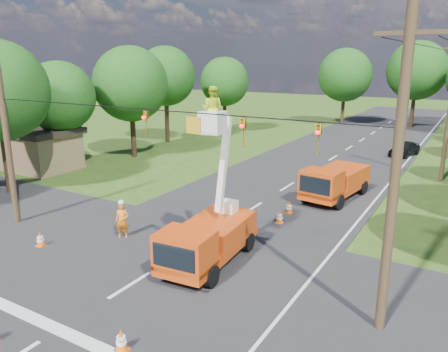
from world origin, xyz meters
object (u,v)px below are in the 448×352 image
Objects in this scene: bucket_truck at (208,229)px; ground_worker at (122,221)px; second_truck at (335,181)px; pole_left at (7,136)px; tree_left_e at (166,76)px; tree_far_a at (345,75)px; traffic_cone_3 at (289,207)px; tree_left_f at (225,82)px; tree_far_b at (417,71)px; traffic_cone_2 at (280,217)px; traffic_cone_4 at (40,239)px; tree_left_c at (59,97)px; traffic_cone_6 at (346,180)px; distant_car at (404,149)px; tree_left_d at (131,84)px; shed at (40,148)px; traffic_cone_1 at (121,340)px; pole_right_near at (396,170)px.

bucket_truck is 4.98m from ground_worker.
pole_left reaches higher than second_truck.
tree_far_a reaches higher than tree_left_e.
traffic_cone_3 is 27.92m from tree_left_f.
tree_left_f is 23.30m from tree_far_b.
tree_far_b reaches higher than traffic_cone_2.
traffic_cone_3 is at bearing -52.15° from tree_left_f.
bucket_truck is 10.08× the size of traffic_cone_3.
bucket_truck is at bearing -48.86° from tree_left_e.
traffic_cone_2 is 1.00× the size of traffic_cone_4.
second_truck is at bearing 8.63° from tree_left_c.
traffic_cone_4 is 1.00× the size of traffic_cone_6.
distant_car is 5.31× the size of traffic_cone_4.
tree_far_a is at bearing 70.35° from tree_left_d.
ground_worker is 0.19× the size of tree_left_d.
second_truck is 1.08× the size of shed.
ground_worker is at bearing 11.55° from pole_left.
tree_far_a is (9.80, 13.00, 0.50)m from tree_left_f.
tree_left_c reaches higher than bucket_truck.
traffic_cone_1 is 0.07× the size of pole_right_near.
bucket_truck is at bearing 171.75° from pole_right_near.
bucket_truck is 42.75m from tree_far_a.
traffic_cone_1 is 50.34m from tree_far_b.
traffic_cone_3 is (-0.33, 13.28, 0.00)m from traffic_cone_1.
traffic_cone_2 and traffic_cone_3 have the same top height.
bucket_truck is 7.46m from traffic_cone_3.
bucket_truck is 33.53m from tree_left_f.
ground_worker is 27.14m from distant_car.
tree_far_a is at bearing 101.20° from traffic_cone_2.
distant_car is at bearing 39.66° from shed.
tree_far_b reaches higher than second_truck.
traffic_cone_1 is at bearing -86.17° from second_truck.
bucket_truck reaches higher than traffic_cone_3.
pole_left is (-14.50, -27.06, 3.86)m from distant_car.
shed is (-21.20, -7.32, 1.26)m from traffic_cone_6.
tree_far_b reaches higher than tree_left_c.
traffic_cone_6 is (1.18, 6.96, 0.00)m from traffic_cone_3.
second_truck is at bearing -44.69° from tree_left_f.
tree_left_e is 30.35m from tree_far_b.
bucket_truck is at bearing 97.82° from traffic_cone_1.
pole_left is (-3.62, 1.37, 4.14)m from traffic_cone_4.
pole_right_near is at bearing -83.03° from tree_far_b.
tree_far_a is (11.80, 21.00, -0.30)m from tree_left_e.
tree_left_c reaches higher than traffic_cone_1.
traffic_cone_2 is at bearing -83.38° from distant_car.
tree_left_e is at bearing 108.36° from pole_left.
distant_car is (8.39, 25.82, -0.22)m from ground_worker.
pole_left is (-12.88, -12.02, 3.38)m from second_truck.
tree_left_c is at bearing 173.05° from traffic_cone_2.
tree_left_c reaches higher than traffic_cone_6.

